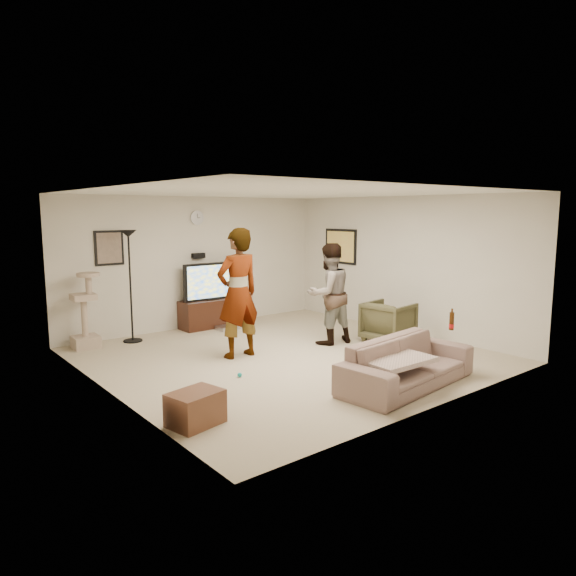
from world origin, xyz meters
TOP-DOWN VIEW (x-y plane):
  - floor at (0.00, 0.00)m, footprint 5.50×5.50m
  - ceiling at (0.00, 0.00)m, footprint 5.50×5.50m
  - wall_back at (0.00, 2.75)m, footprint 5.50×0.04m
  - wall_front at (0.00, -2.75)m, footprint 5.50×0.04m
  - wall_left at (-2.75, 0.00)m, footprint 0.04×5.50m
  - wall_right at (2.75, 0.00)m, footprint 0.04×5.50m
  - wall_clock at (0.00, 2.72)m, footprint 0.26×0.04m
  - wall_speaker at (0.00, 2.69)m, footprint 0.25×0.10m
  - picture_back at (-1.70, 2.73)m, footprint 0.42×0.03m
  - picture_right at (2.73, 1.60)m, footprint 0.03×0.78m
  - tv_stand at (0.18, 2.50)m, footprint 1.29×0.45m
  - console_box at (0.27, 2.11)m, footprint 0.40×0.30m
  - tv at (0.18, 2.50)m, footprint 1.19×0.08m
  - tv_screen at (0.18, 2.46)m, footprint 1.10×0.01m
  - floor_lamp at (-1.50, 2.36)m, footprint 0.32×0.32m
  - cat_tree at (-2.27, 2.42)m, footprint 0.42×0.42m
  - person_left at (-0.61, 0.41)m, footprint 0.74×0.49m
  - person_right at (1.04, 0.15)m, footprint 0.90×0.74m
  - sofa at (0.31, -2.08)m, footprint 2.12×1.01m
  - throw_blanket at (0.03, -2.08)m, footprint 0.91×0.72m
  - beer_bottle at (1.25, -2.08)m, footprint 0.06×0.06m
  - armchair at (1.92, -0.41)m, footprint 0.86×0.84m
  - side_table at (-2.40, -1.47)m, footprint 0.61×0.50m
  - toy_ball at (-1.16, -0.44)m, footprint 0.06×0.06m

SIDE VIEW (x-z plane):
  - floor at x=0.00m, z-range -0.02..0.00m
  - toy_ball at x=-1.16m, z-range 0.00..0.06m
  - console_box at x=0.27m, z-range 0.00..0.07m
  - side_table at x=-2.40m, z-range 0.00..0.36m
  - tv_stand at x=0.18m, z-range 0.00..0.54m
  - sofa at x=0.31m, z-range 0.00..0.60m
  - armchair at x=1.92m, z-range 0.00..0.69m
  - throw_blanket at x=0.03m, z-range 0.37..0.43m
  - cat_tree at x=-2.27m, z-range 0.00..1.25m
  - beer_bottle at x=1.25m, z-range 0.60..0.85m
  - person_right at x=1.04m, z-range 0.00..1.70m
  - tv at x=0.18m, z-range 0.54..1.25m
  - tv_screen at x=0.18m, z-range 0.58..1.20m
  - floor_lamp at x=-1.50m, z-range 0.00..1.91m
  - person_left at x=-0.61m, z-range 0.00..1.98m
  - wall_back at x=0.00m, z-range 0.00..2.50m
  - wall_front at x=0.00m, z-range 0.00..2.50m
  - wall_left at x=-2.75m, z-range 0.00..2.50m
  - wall_right at x=2.75m, z-range 0.00..2.50m
  - wall_speaker at x=0.00m, z-range 1.33..1.43m
  - picture_right at x=2.73m, z-range 1.19..1.81m
  - picture_back at x=-1.70m, z-range 1.34..1.86m
  - wall_clock at x=0.00m, z-range 1.97..2.23m
  - ceiling at x=0.00m, z-range 2.50..2.52m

